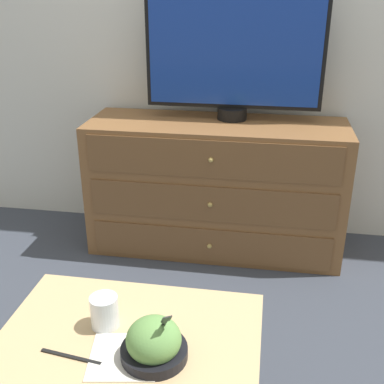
{
  "coord_description": "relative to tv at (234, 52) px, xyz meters",
  "views": [
    {
      "loc": [
        0.18,
        -2.56,
        1.33
      ],
      "look_at": [
        -0.04,
        -1.2,
        0.72
      ],
      "focal_mm": 45.0,
      "sensor_mm": 36.0,
      "label": 1
    }
  ],
  "objects": [
    {
      "name": "ground_plane",
      "position": [
        0.01,
        0.16,
        -1.02
      ],
      "size": [
        12.0,
        12.0,
        0.0
      ],
      "primitive_type": "plane",
      "color": "#383D47"
    },
    {
      "name": "dresser",
      "position": [
        -0.07,
        -0.09,
        -0.68
      ],
      "size": [
        1.3,
        0.46,
        0.69
      ],
      "color": "brown",
      "rests_on": "ground_plane"
    },
    {
      "name": "tv",
      "position": [
        0.0,
        0.0,
        0.0
      ],
      "size": [
        0.87,
        0.15,
        0.63
      ],
      "color": "black",
      "rests_on": "dresser"
    },
    {
      "name": "coffee_table",
      "position": [
        -0.17,
        -1.35,
        -0.68
      ],
      "size": [
        0.74,
        0.51,
        0.41
      ],
      "color": "tan",
      "rests_on": "ground_plane"
    },
    {
      "name": "takeout_bowl",
      "position": [
        -0.07,
        -1.43,
        -0.56
      ],
      "size": [
        0.18,
        0.18,
        0.17
      ],
      "color": "black",
      "rests_on": "coffee_table"
    },
    {
      "name": "drink_cup",
      "position": [
        -0.24,
        -1.32,
        -0.57
      ],
      "size": [
        0.08,
        0.08,
        0.1
      ],
      "color": "beige",
      "rests_on": "coffee_table"
    },
    {
      "name": "napkin",
      "position": [
        -0.16,
        -1.44,
        -0.61
      ],
      "size": [
        0.21,
        0.21,
        0.0
      ],
      "color": "silver",
      "rests_on": "coffee_table"
    },
    {
      "name": "knife",
      "position": [
        -0.29,
        -1.46,
        -0.61
      ],
      "size": [
        0.18,
        0.03,
        0.01
      ],
      "color": "black",
      "rests_on": "coffee_table"
    }
  ]
}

